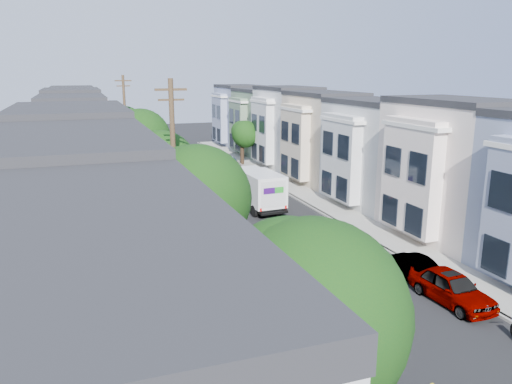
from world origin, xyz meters
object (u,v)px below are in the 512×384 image
Objects in this scene: tree_c at (159,169)px; tree_far_r at (245,135)px; utility_pole_far at (126,127)px; tree_d at (140,139)px; parked_right_c at (266,182)px; parked_left_d at (173,212)px; tree_e at (123,128)px; lead_sedan at (229,175)px; tree_a at (306,317)px; parked_right_d at (230,162)px; tree_b at (195,199)px; parked_right_b at (419,271)px; utility_pole_near at (174,177)px; parked_right_a at (452,288)px; parked_left_c at (203,256)px; fedex_truck at (257,188)px; parked_left_b at (264,343)px.

tree_far_r is at bearing 60.30° from tree_c.
utility_pole_far is (0.00, 20.80, 0.48)m from tree_c.
tree_d is 12.23m from parked_right_c.
tree_far_r is (13.20, 23.13, -1.13)m from tree_c.
parked_left_d is (1.40, -5.78, -4.55)m from tree_d.
tree_e is 1.75× the size of lead_sedan.
tree_a is 45.22m from parked_right_d.
tree_a is 30.59m from tree_d.
tree_far_r reaches higher than parked_left_d.
tree_a is 0.98× the size of tree_b.
tree_d is at bearing 112.92° from parked_right_b.
tree_far_r is 31.30m from utility_pole_near.
tree_b is 1.63× the size of parked_left_d.
utility_pole_far is (0.00, 11.34, -0.17)m from tree_d.
tree_b is at bearing -100.88° from lead_sedan.
tree_a is 14.36m from parked_right_a.
parked_left_d is (1.40, 13.75, -4.41)m from tree_b.
parked_left_d is at bearing -76.37° from tree_d.
lead_sedan is at bearing 121.76° from parked_right_c.
lead_sedan is at bearing 32.50° from tree_d.
parked_right_b is 0.85× the size of parked_right_c.
tree_e reaches higher than parked_right_a.
tree_c is at bearing -90.00° from tree_d.
fedex_truck is at bearing 62.44° from parked_left_c.
parked_right_c is (0.00, 21.99, 0.04)m from parked_right_b.
tree_d is 9.98m from fedex_truck.
parked_right_d is at bearing -8.59° from tree_e.
tree_e is at bearing 134.00° from parked_right_c.
tree_a is 25.23m from parked_left_d.
tree_e is (0.00, 34.20, -0.56)m from tree_b.
tree_far_r is at bearing 65.03° from utility_pole_near.
tree_b reaches higher than parked_left_d.
parked_right_c reaches higher than parked_right_b.
tree_e is 1.77× the size of parked_left_b.
fedex_truck is at bearing 61.60° from tree_b.
utility_pole_far reaches higher than tree_a.
parked_right_d is (11.20, 12.98, -4.71)m from tree_d.
fedex_truck is 1.55× the size of parked_right_d.
utility_pole_far is 2.16× the size of parked_left_d.
tree_c reaches higher than fedex_truck.
tree_far_r is at bearing 16.57° from parked_right_d.
tree_d is at bearing -90.00° from tree_e.
tree_far_r is at bearing 71.29° from fedex_truck.
parked_left_c is (0.00, 9.54, -0.01)m from parked_left_b.
utility_pole_near is at bearing 89.99° from tree_a.
tree_a is 1.88× the size of parked_left_b.
utility_pole_near is 2.59× the size of parked_right_b.
parked_right_c is (9.80, 25.75, 0.03)m from parked_left_b.
utility_pole_near reaches higher than tree_b.
utility_pole_far is (0.00, 30.87, -0.03)m from tree_b.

